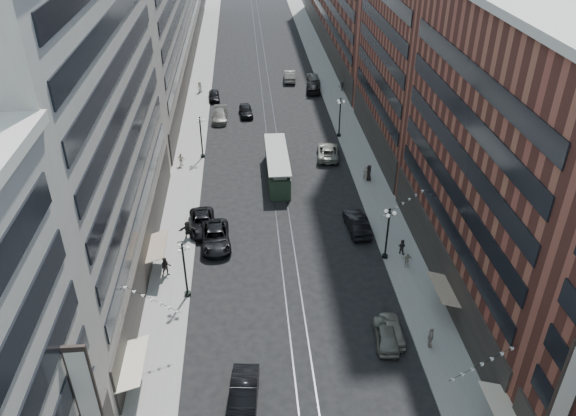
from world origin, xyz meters
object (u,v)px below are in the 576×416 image
object	(u,v)px
car_8	(220,116)
pedestrian_5	(188,230)
car_10	(357,223)
pedestrian_extra_2	(407,260)
lamppost_se_mid	(340,116)
pedestrian_7	(402,247)
car_5	(244,397)
car_11	(328,151)
streetcar	(277,166)
car_9	(214,96)
car_14	(290,76)
pedestrian_8	(365,173)
lamppost_sw_far	(185,268)
pedestrian_2	(166,267)
car_extra_0	(386,334)
car_2	(216,237)
pedestrian_4	(431,337)
pedestrian_9	(342,86)
car_extra_1	(313,77)
car_13	(246,111)
car_7	(202,223)
pedestrian_6	(181,160)
lamppost_sw_mid	(201,136)
lamppost_se_far	(388,232)
car_4	(392,329)
car_12	(313,87)
pedestrian_extra_1	(200,87)

from	to	relation	value
car_8	pedestrian_5	size ratio (longest dim) A/B	2.85
car_10	pedestrian_extra_2	xyz separation A→B (m)	(3.47, -6.54, 0.05)
lamppost_se_mid	pedestrian_7	distance (m)	27.60
car_5	car_11	bearing A→B (deg)	78.82
streetcar	car_8	bearing A→B (deg)	112.09
car_9	pedestrian_5	xyz separation A→B (m)	(-1.38, -38.73, 0.36)
lamppost_se_mid	car_5	size ratio (longest dim) A/B	1.02
car_14	pedestrian_8	distance (m)	37.18
car_9	pedestrian_7	xyz separation A→B (m)	(19.33, -43.06, 0.20)
lamppost_sw_far	pedestrian_2	xyz separation A→B (m)	(-2.09, 2.91, -1.98)
car_extra_0	car_10	bearing A→B (deg)	-86.83
lamppost_sw_far	pedestrian_extra_2	world-z (taller)	lamppost_sw_far
car_2	car_5	xyz separation A→B (m)	(2.51, -19.66, 0.05)
pedestrian_4	pedestrian_5	size ratio (longest dim) A/B	1.01
pedestrian_9	car_extra_1	size ratio (longest dim) A/B	0.37
car_13	pedestrian_7	size ratio (longest dim) A/B	2.97
car_7	car_extra_1	xyz separation A→B (m)	(16.80, 44.63, -0.01)
pedestrian_6	lamppost_sw_mid	bearing A→B (deg)	-120.53
lamppost_sw_far	pedestrian_2	world-z (taller)	lamppost_sw_far
lamppost_sw_far	lamppost_se_far	xyz separation A→B (m)	(18.40, 4.00, 0.00)
lamppost_sw_mid	pedestrian_extra_2	world-z (taller)	lamppost_sw_mid
car_2	car_10	world-z (taller)	car_10
lamppost_sw_mid	lamppost_se_far	bearing A→B (deg)	-51.34
car_4	pedestrian_5	xyz separation A→B (m)	(-17.19, 15.03, 0.38)
pedestrian_6	car_10	bearing A→B (deg)	158.69
car_12	pedestrian_9	distance (m)	4.70
car_5	car_13	distance (m)	52.72
car_7	car_5	bearing A→B (deg)	-85.43
car_11	car_extra_0	xyz separation A→B (m)	(0.00, -32.70, -0.04)
car_8	car_13	xyz separation A→B (m)	(3.85, 1.62, 0.01)
streetcar	car_5	size ratio (longest dim) A/B	2.11
car_13	pedestrian_8	distance (m)	25.54
car_5	pedestrian_extra_1	size ratio (longest dim) A/B	3.02
lamppost_sw_mid	pedestrian_8	size ratio (longest dim) A/B	2.84
car_9	pedestrian_7	size ratio (longest dim) A/B	2.73
lamppost_se_far	pedestrian_extra_1	xyz separation A→B (m)	(-19.99, 46.95, -2.05)
pedestrian_2	car_13	distance (m)	38.62
pedestrian_8	car_extra_1	size ratio (longest dim) A/B	0.43
car_8	pedestrian_4	bearing A→B (deg)	-68.49
car_11	pedestrian_7	bearing A→B (deg)	108.54
lamppost_sw_far	car_9	size ratio (longest dim) A/B	1.30
pedestrian_extra_2	car_2	bearing A→B (deg)	171.36
lamppost_se_far	pedestrian_7	xyz separation A→B (m)	(1.73, 0.54, -2.17)
car_extra_0	car_extra_1	distance (m)	61.89
pedestrian_9	pedestrian_2	bearing A→B (deg)	-95.24
pedestrian_4	pedestrian_6	world-z (taller)	pedestrian_4
car_2	car_extra_0	bearing A→B (deg)	-50.63
pedestrian_8	car_14	bearing A→B (deg)	-100.96
car_9	pedestrian_4	bearing A→B (deg)	-75.13
car_4	car_14	bearing A→B (deg)	-84.59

